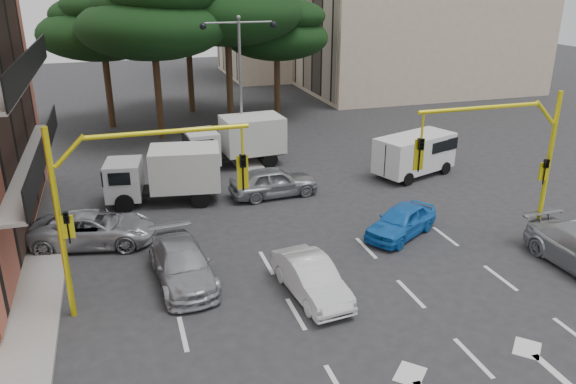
% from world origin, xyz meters
% --- Properties ---
extents(ground, '(120.00, 120.00, 0.00)m').
position_xyz_m(ground, '(0.00, 0.00, 0.00)').
color(ground, '#28282B').
rests_on(ground, ground).
extents(median_strip, '(1.40, 6.00, 0.15)m').
position_xyz_m(median_strip, '(0.00, 16.00, 0.07)').
color(median_strip, gray).
rests_on(median_strip, ground).
extents(pine_left_near, '(9.15, 9.15, 10.23)m').
position_xyz_m(pine_left_near, '(-3.94, 21.96, 7.60)').
color(pine_left_near, '#382616').
rests_on(pine_left_near, ground).
extents(pine_center, '(9.98, 9.98, 11.16)m').
position_xyz_m(pine_center, '(1.06, 23.96, 8.30)').
color(pine_center, '#382616').
rests_on(pine_center, ground).
extents(pine_left_far, '(8.32, 8.32, 9.30)m').
position_xyz_m(pine_left_far, '(-6.94, 25.96, 6.91)').
color(pine_left_far, '#382616').
rests_on(pine_left_far, ground).
extents(pine_right, '(7.49, 7.49, 8.37)m').
position_xyz_m(pine_right, '(5.06, 25.96, 6.22)').
color(pine_right, '#382616').
rests_on(pine_right, ground).
extents(pine_back, '(9.15, 9.15, 10.23)m').
position_xyz_m(pine_back, '(-0.94, 28.96, 7.60)').
color(pine_back, '#382616').
rests_on(pine_back, ground).
extents(signal_mast_right, '(5.79, 0.37, 6.00)m').
position_xyz_m(signal_mast_right, '(6.80, 1.99, 3.88)').
color(signal_mast_right, yellow).
rests_on(signal_mast_right, ground).
extents(signal_mast_left, '(5.79, 0.37, 6.00)m').
position_xyz_m(signal_mast_left, '(-6.80, 1.99, 3.88)').
color(signal_mast_left, yellow).
rests_on(signal_mast_left, ground).
extents(street_lamp_center, '(4.16, 0.36, 7.77)m').
position_xyz_m(street_lamp_center, '(0.00, 16.00, 5.43)').
color(street_lamp_center, slate).
rests_on(street_lamp_center, median_strip).
extents(car_white_hatch, '(1.73, 3.95, 1.26)m').
position_xyz_m(car_white_hatch, '(-1.18, 0.91, 0.63)').
color(car_white_hatch, silver).
rests_on(car_white_hatch, ground).
extents(car_blue_compact, '(3.94, 3.20, 1.26)m').
position_xyz_m(car_blue_compact, '(3.82, 4.15, 0.63)').
color(car_blue_compact, blue).
rests_on(car_blue_compact, ground).
extents(car_silver_wagon, '(2.15, 4.61, 1.30)m').
position_xyz_m(car_silver_wagon, '(-5.08, 3.10, 0.65)').
color(car_silver_wagon, '#96989E').
rests_on(car_silver_wagon, ground).
extents(car_silver_cross_a, '(5.06, 3.07, 1.31)m').
position_xyz_m(car_silver_cross_a, '(-8.00, 7.00, 0.66)').
color(car_silver_cross_a, '#A8AAB0').
rests_on(car_silver_cross_a, ground).
extents(car_silver_cross_b, '(4.30, 1.96, 1.43)m').
position_xyz_m(car_silver_cross_b, '(0.12, 9.92, 0.72)').
color(car_silver_cross_b, gray).
rests_on(car_silver_cross_b, ground).
extents(van_white, '(4.78, 3.33, 2.18)m').
position_xyz_m(van_white, '(7.98, 10.63, 1.09)').
color(van_white, white).
rests_on(van_white, ground).
extents(box_truck_a, '(5.49, 2.97, 2.57)m').
position_xyz_m(box_truck_a, '(-4.85, 10.68, 1.28)').
color(box_truck_a, silver).
rests_on(box_truck_a, ground).
extents(box_truck_b, '(5.57, 2.63, 2.67)m').
position_xyz_m(box_truck_b, '(-0.59, 15.01, 1.34)').
color(box_truck_b, white).
rests_on(box_truck_b, ground).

